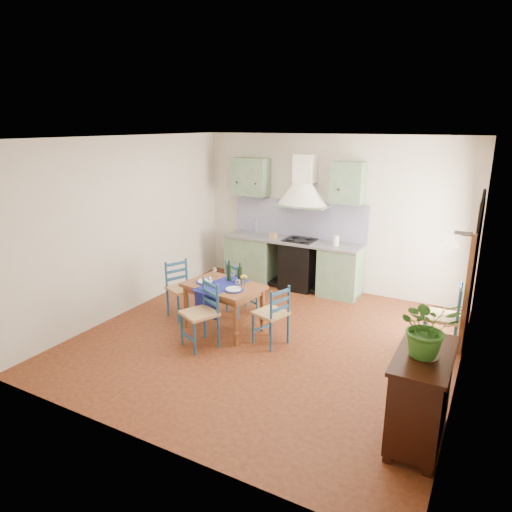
% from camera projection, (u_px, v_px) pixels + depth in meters
% --- Properties ---
extents(floor, '(5.00, 5.00, 0.00)m').
position_uv_depth(floor, '(267.00, 339.00, 6.53)').
color(floor, '#40190D').
rests_on(floor, ground).
extents(back_wall, '(5.00, 0.96, 2.80)m').
position_uv_depth(back_wall, '(301.00, 232.00, 8.38)').
color(back_wall, beige).
rests_on(back_wall, ground).
extents(right_wall, '(0.26, 5.00, 2.80)m').
position_uv_depth(right_wall, '(471.00, 271.00, 5.25)').
color(right_wall, beige).
rests_on(right_wall, ground).
extents(left_wall, '(0.04, 5.00, 2.80)m').
position_uv_depth(left_wall, '(128.00, 226.00, 7.28)').
color(left_wall, beige).
rests_on(left_wall, ground).
extents(ceiling, '(5.00, 5.00, 0.01)m').
position_uv_depth(ceiling, '(268.00, 137.00, 5.74)').
color(ceiling, white).
rests_on(ceiling, back_wall).
extents(dining_table, '(1.21, 0.95, 1.02)m').
position_uv_depth(dining_table, '(223.00, 290.00, 6.69)').
color(dining_table, brown).
rests_on(dining_table, ground).
extents(chair_near, '(0.57, 0.57, 0.92)m').
position_uv_depth(chair_near, '(201.00, 313.00, 6.23)').
color(chair_near, navy).
rests_on(chair_near, ground).
extents(chair_far, '(0.56, 0.56, 0.88)m').
position_uv_depth(chair_far, '(240.00, 287.00, 7.29)').
color(chair_far, navy).
rests_on(chair_far, ground).
extents(chair_left, '(0.55, 0.55, 0.90)m').
position_uv_depth(chair_left, '(182.00, 288.00, 7.21)').
color(chair_left, navy).
rests_on(chair_left, ground).
extents(chair_right, '(0.50, 0.50, 0.86)m').
position_uv_depth(chair_right, '(272.00, 314.00, 6.28)').
color(chair_right, navy).
rests_on(chair_right, ground).
extents(chair_spare, '(0.47, 0.47, 0.96)m').
position_uv_depth(chair_spare, '(444.00, 318.00, 6.06)').
color(chair_spare, navy).
rests_on(chair_spare, ground).
extents(sideboard, '(0.50, 1.05, 0.94)m').
position_uv_depth(sideboard, '(420.00, 393.00, 4.33)').
color(sideboard, black).
rests_on(sideboard, ground).
extents(potted_plant, '(0.66, 0.62, 0.58)m').
position_uv_depth(potted_plant, '(428.00, 327.00, 4.08)').
color(potted_plant, '#2F651F').
rests_on(potted_plant, sideboard).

